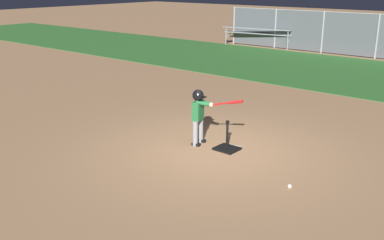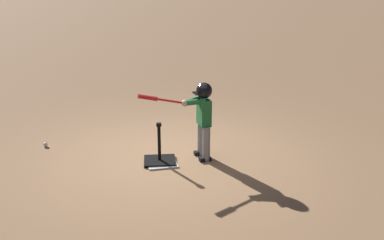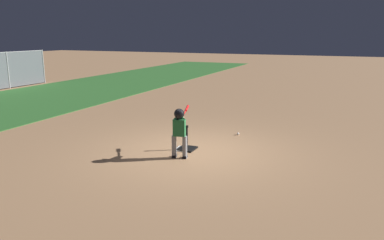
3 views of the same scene
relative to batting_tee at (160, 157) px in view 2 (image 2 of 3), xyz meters
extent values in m
plane|color=#AD7F56|center=(-0.11, -0.22, -0.08)|extent=(90.00, 90.00, 0.00)
cube|color=white|center=(-0.03, 0.05, -0.07)|extent=(0.49, 0.49, 0.02)
cube|color=black|center=(0.00, 0.00, -0.06)|extent=(0.47, 0.42, 0.04)
cylinder|color=black|center=(0.00, 0.00, 0.23)|extent=(0.05, 0.05, 0.53)
cylinder|color=black|center=(0.00, 0.00, 0.52)|extent=(0.08, 0.08, 0.05)
cylinder|color=gray|center=(-0.71, 0.01, 0.19)|extent=(0.13, 0.13, 0.54)
cube|color=black|center=(-0.69, 0.02, -0.05)|extent=(0.19, 0.13, 0.06)
cylinder|color=gray|center=(-0.65, -0.24, 0.19)|extent=(0.13, 0.13, 0.54)
cube|color=black|center=(-0.63, -0.23, -0.05)|extent=(0.19, 0.13, 0.06)
cube|color=#236B38|center=(-0.68, -0.11, 0.66)|extent=(0.21, 0.31, 0.40)
sphere|color=#DBB293|center=(-0.68, -0.11, 0.98)|extent=(0.21, 0.21, 0.21)
sphere|color=black|center=(-0.68, -0.11, 0.99)|extent=(0.24, 0.24, 0.24)
cube|color=black|center=(-0.58, -0.09, 0.96)|extent=(0.16, 0.20, 0.01)
cylinder|color=#236B38|center=(-0.54, -0.04, 0.85)|extent=(0.33, 0.11, 0.12)
cylinder|color=#236B38|center=(-0.52, -0.12, 0.85)|extent=(0.32, 0.23, 0.12)
sphere|color=#DBB293|center=(-0.39, -0.05, 0.83)|extent=(0.10, 0.10, 0.10)
cylinder|color=red|center=(-0.06, 0.02, 0.91)|extent=(0.67, 0.17, 0.19)
cylinder|color=red|center=(0.15, 0.07, 0.96)|extent=(0.30, 0.12, 0.13)
cylinder|color=black|center=(-0.41, -0.05, 0.82)|extent=(0.04, 0.05, 0.05)
sphere|color=white|center=(1.86, -0.80, -0.04)|extent=(0.07, 0.07, 0.07)
camera|label=1|loc=(4.96, -7.15, 3.31)|focal=42.00mm
camera|label=2|loc=(0.08, 6.26, 2.67)|focal=42.00mm
camera|label=3|loc=(-8.31, -3.73, 2.80)|focal=35.00mm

